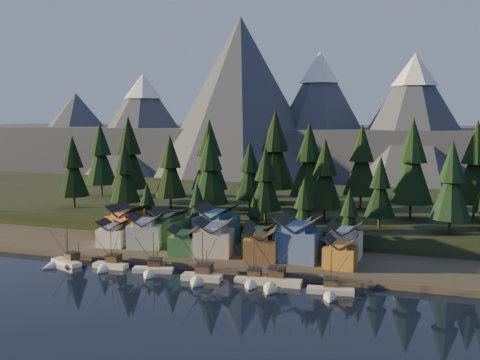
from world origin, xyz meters
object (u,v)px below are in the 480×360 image
(boat_2, at_px, (152,265))
(boat_5, at_px, (274,277))
(boat_6, at_px, (330,286))
(house_back_1, at_px, (170,226))
(boat_1, at_px, (108,260))
(boat_4, at_px, (253,275))
(boat_0, at_px, (62,258))
(boat_3, at_px, (200,270))
(house_front_0, at_px, (113,233))
(house_back_0, at_px, (128,222))
(house_front_1, at_px, (146,230))

(boat_2, height_order, boat_5, boat_5)
(boat_6, relative_size, house_back_1, 1.10)
(boat_1, xyz_separation_m, boat_4, (36.51, -0.24, -0.16))
(boat_0, xyz_separation_m, boat_5, (53.80, 0.54, 0.28))
(boat_3, height_order, house_front_0, boat_3)
(boat_5, height_order, house_back_0, house_back_0)
(boat_2, xyz_separation_m, boat_6, (42.10, -2.03, -0.08))
(boat_3, distance_m, boat_5, 16.55)
(boat_2, bearing_deg, boat_4, -12.85)
(boat_5, relative_size, boat_6, 1.19)
(boat_0, bearing_deg, boat_6, 20.47)
(boat_4, distance_m, boat_5, 4.90)
(house_front_0, bearing_deg, boat_3, -33.94)
(boat_5, xyz_separation_m, house_back_1, (-35.41, 22.47, 4.39))
(house_front_0, bearing_deg, house_front_1, 5.89)
(boat_2, distance_m, boat_3, 13.30)
(boat_3, distance_m, house_back_1, 30.91)
(boat_1, distance_m, boat_2, 11.79)
(boat_3, height_order, boat_4, boat_3)
(boat_0, height_order, boat_1, boat_1)
(boat_1, height_order, house_front_0, boat_1)
(house_front_1, bearing_deg, boat_6, -34.24)
(boat_3, bearing_deg, boat_6, -4.45)
(boat_6, bearing_deg, house_back_0, 151.08)
(boat_5, bearing_deg, house_front_0, 160.02)
(house_front_0, distance_m, house_back_1, 15.57)
(boat_1, distance_m, house_back_0, 23.84)
(house_front_1, xyz_separation_m, house_back_1, (4.88, 5.08, 0.32))
(house_front_1, bearing_deg, boat_5, -37.75)
(boat_2, height_order, boat_6, boat_2)
(boat_2, distance_m, house_front_1, 20.55)
(boat_3, relative_size, boat_4, 1.19)
(boat_6, bearing_deg, house_back_1, 145.99)
(boat_4, height_order, boat_5, boat_5)
(boat_1, xyz_separation_m, house_front_1, (1.10, 16.90, 4.10))
(boat_1, height_order, boat_3, boat_3)
(boat_2, bearing_deg, house_back_0, 118.19)
(boat_0, bearing_deg, boat_3, 19.78)
(boat_1, relative_size, boat_5, 0.84)
(boat_5, distance_m, boat_6, 12.61)
(house_back_1, bearing_deg, boat_3, -42.79)
(boat_6, bearing_deg, boat_2, 169.95)
(boat_0, distance_m, boat_4, 48.92)
(boat_2, xyz_separation_m, boat_5, (29.61, -0.38, 0.27))
(boat_5, relative_size, house_back_1, 1.31)
(boat_1, height_order, boat_6, boat_1)
(boat_1, bearing_deg, boat_6, -3.89)
(house_front_1, bearing_deg, boat_3, -52.98)
(boat_1, distance_m, house_front_0, 17.15)
(boat_2, relative_size, house_back_0, 1.00)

